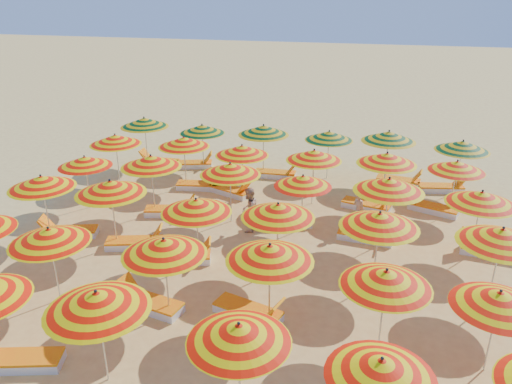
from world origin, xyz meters
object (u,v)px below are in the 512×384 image
at_px(umbrella_13, 110,187).
at_px(umbrella_7, 49,236).
at_px(lounger_15, 159,162).
at_px(lounger_19, 442,188).
at_px(umbrella_15, 278,211).
at_px(umbrella_20, 230,169).
at_px(umbrella_4, 381,368).
at_px(umbrella_31, 202,129).
at_px(lounger_16, 194,164).
at_px(umbrella_19, 151,161).
at_px(umbrella_11, 499,300).
at_px(lounger_5, 136,242).
at_px(umbrella_28, 387,159).
at_px(lounger_17, 276,174).
at_px(umbrella_10, 386,278).
at_px(umbrella_29, 457,166).
at_px(umbrella_23, 482,198).
at_px(lounger_9, 367,236).
at_px(beachgoer_b, 249,210).
at_px(lounger_10, 489,250).
at_px(lounger_6, 183,257).
at_px(umbrella_2, 97,301).
at_px(lounger_3, 250,312).
at_px(umbrella_32, 263,130).
at_px(lounger_11, 200,185).
at_px(lounger_13, 367,205).
at_px(umbrella_17, 502,236).
at_px(lounger_2, 149,303).
at_px(umbrella_22, 389,185).
at_px(umbrella_34, 389,136).
at_px(umbrella_24, 115,140).
at_px(lounger_14, 432,208).
at_px(lounger_4, 68,232).
at_px(umbrella_25, 184,142).
at_px(beachgoer_a, 359,211).
at_px(umbrella_16, 380,220).
at_px(umbrella_3, 239,333).
at_px(umbrella_9, 270,253).
at_px(umbrella_18, 85,162).
at_px(lounger_0, 19,360).
at_px(umbrella_30, 144,122).
at_px(umbrella_33, 329,136).
at_px(umbrella_14, 196,206).

bearing_deg(umbrella_13, umbrella_7, -89.82).
distance_m(lounger_15, lounger_19, 12.06).
distance_m(umbrella_15, umbrella_20, 3.54).
distance_m(umbrella_4, lounger_15, 16.23).
relative_size(umbrella_31, lounger_16, 1.36).
bearing_deg(umbrella_19, umbrella_11, -28.50).
height_order(umbrella_31, lounger_5, umbrella_31).
distance_m(umbrella_28, lounger_17, 5.25).
distance_m(umbrella_10, umbrella_29, 8.21).
bearing_deg(umbrella_23, lounger_9, 176.50).
height_order(lounger_17, beachgoer_b, beachgoer_b).
relative_size(umbrella_20, umbrella_28, 1.03).
xyz_separation_m(umbrella_23, lounger_10, (0.50, 0.15, -1.71)).
distance_m(lounger_6, lounger_10, 9.10).
bearing_deg(lounger_10, umbrella_2, 48.70).
distance_m(umbrella_19, lounger_3, 7.12).
height_order(umbrella_20, umbrella_32, umbrella_32).
distance_m(lounger_11, lounger_13, 6.55).
height_order(umbrella_17, lounger_2, umbrella_17).
height_order(umbrella_22, umbrella_34, umbrella_34).
relative_size(umbrella_4, lounger_2, 1.24).
xyz_separation_m(umbrella_24, lounger_17, (5.98, 2.37, -1.72)).
distance_m(umbrella_24, beachgoer_b, 6.83).
relative_size(lounger_13, lounger_14, 1.00).
distance_m(umbrella_24, lounger_4, 4.88).
bearing_deg(umbrella_25, beachgoer_b, -41.92).
xyz_separation_m(lounger_5, lounger_14, (9.00, 5.02, 0.00)).
distance_m(lounger_10, beachgoer_b, 7.39).
xyz_separation_m(umbrella_13, lounger_11, (0.82, 5.07, -1.81)).
bearing_deg(lounger_19, umbrella_25, -179.81).
bearing_deg(beachgoer_a, umbrella_28, -69.44).
bearing_deg(lounger_16, umbrella_16, -60.36).
bearing_deg(umbrella_3, umbrella_13, 136.27).
bearing_deg(lounger_4, umbrella_4, 132.04).
xyz_separation_m(umbrella_34, lounger_10, (3.15, -5.20, -1.84)).
bearing_deg(umbrella_16, lounger_5, 177.57).
bearing_deg(umbrella_11, umbrella_20, 142.75).
height_order(umbrella_9, lounger_3, umbrella_9).
bearing_deg(umbrella_25, umbrella_19, -92.70).
bearing_deg(lounger_6, umbrella_34, 37.51).
bearing_deg(umbrella_9, umbrella_29, 57.79).
distance_m(umbrella_18, umbrella_28, 10.55).
bearing_deg(umbrella_28, umbrella_13, -148.40).
bearing_deg(umbrella_10, lounger_17, 114.32).
bearing_deg(lounger_0, umbrella_30, -92.64).
bearing_deg(umbrella_13, lounger_16, 92.57).
distance_m(umbrella_33, lounger_0, 13.85).
xyz_separation_m(umbrella_14, lounger_10, (8.20, 2.68, -1.70)).
bearing_deg(lounger_10, umbrella_14, 25.16).
bearing_deg(umbrella_22, lounger_2, -138.67).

